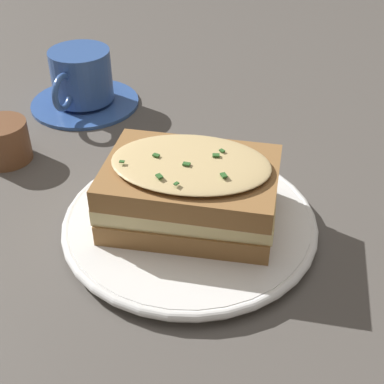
# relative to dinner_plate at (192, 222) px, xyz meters

# --- Properties ---
(ground_plane) EXTENTS (2.40, 2.40, 0.00)m
(ground_plane) POSITION_rel_dinner_plate_xyz_m (0.03, -0.00, -0.01)
(ground_plane) COLOR #514C47
(dinner_plate) EXTENTS (0.23, 0.23, 0.01)m
(dinner_plate) POSITION_rel_dinner_plate_xyz_m (0.00, 0.00, 0.00)
(dinner_plate) COLOR white
(dinner_plate) RESTS_ON ground_plane
(sandwich) EXTENTS (0.17, 0.18, 0.06)m
(sandwich) POSITION_rel_dinner_plate_xyz_m (0.00, -0.00, 0.04)
(sandwich) COLOR olive
(sandwich) RESTS_ON dinner_plate
(teacup_with_saucer) EXTENTS (0.13, 0.13, 0.07)m
(teacup_with_saucer) POSITION_rel_dinner_plate_xyz_m (-0.28, -0.02, 0.02)
(teacup_with_saucer) COLOR #33569E
(teacup_with_saucer) RESTS_ON ground_plane
(condiment_pot) EXTENTS (0.05, 0.05, 0.04)m
(condiment_pot) POSITION_rel_dinner_plate_xyz_m (-0.19, -0.13, 0.01)
(condiment_pot) COLOR brown
(condiment_pot) RESTS_ON ground_plane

